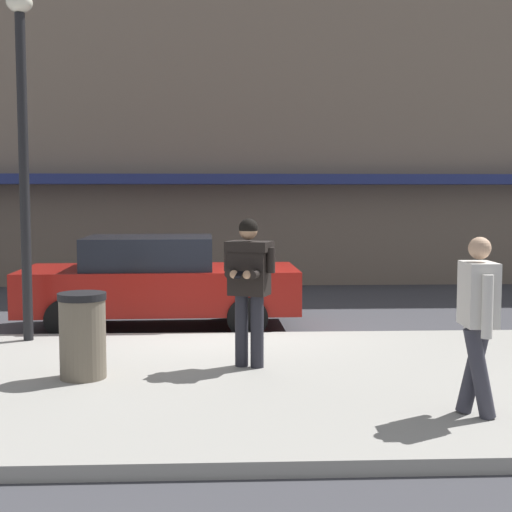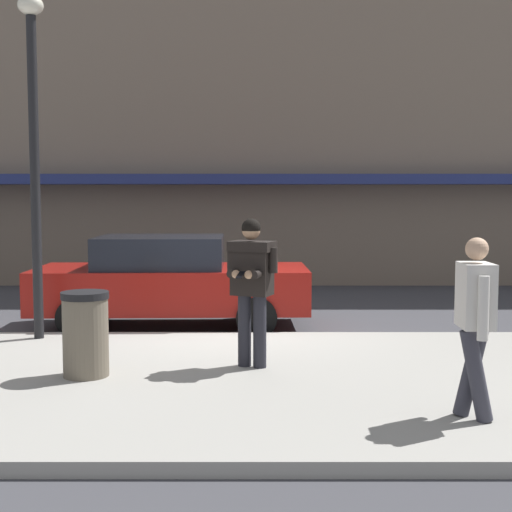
{
  "view_description": "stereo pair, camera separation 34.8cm",
  "coord_description": "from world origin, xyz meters",
  "px_view_note": "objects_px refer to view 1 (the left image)",
  "views": [
    {
      "loc": [
        0.12,
        -10.9,
        2.22
      ],
      "look_at": [
        0.5,
        -2.36,
        1.49
      ],
      "focal_mm": 50.0,
      "sensor_mm": 36.0,
      "label": 1
    },
    {
      "loc": [
        0.47,
        -10.91,
        2.22
      ],
      "look_at": [
        0.5,
        -2.36,
        1.49
      ],
      "focal_mm": 50.0,
      "sensor_mm": 36.0,
      "label": 2
    }
  ],
  "objects_px": {
    "trash_bin": "(83,335)",
    "pedestrian_in_light_coat": "(478,315)",
    "street_lamp_post": "(23,130)",
    "man_texting_on_phone": "(249,276)",
    "parked_sedan_mid": "(158,281)"
  },
  "relations": [
    {
      "from": "trash_bin",
      "to": "pedestrian_in_light_coat",
      "type": "bearing_deg",
      "value": -21.46
    },
    {
      "from": "street_lamp_post",
      "to": "trash_bin",
      "type": "bearing_deg",
      "value": -61.06
    },
    {
      "from": "man_texting_on_phone",
      "to": "pedestrian_in_light_coat",
      "type": "height_order",
      "value": "man_texting_on_phone"
    },
    {
      "from": "pedestrian_in_light_coat",
      "to": "trash_bin",
      "type": "xyz_separation_m",
      "value": [
        -3.99,
        1.57,
        -0.47
      ]
    },
    {
      "from": "parked_sedan_mid",
      "to": "man_texting_on_phone",
      "type": "xyz_separation_m",
      "value": [
        1.4,
        -3.31,
        0.46
      ]
    },
    {
      "from": "trash_bin",
      "to": "parked_sedan_mid",
      "type": "bearing_deg",
      "value": 82.22
    },
    {
      "from": "pedestrian_in_light_coat",
      "to": "trash_bin",
      "type": "bearing_deg",
      "value": 158.54
    },
    {
      "from": "parked_sedan_mid",
      "to": "pedestrian_in_light_coat",
      "type": "bearing_deg",
      "value": -56.85
    },
    {
      "from": "street_lamp_post",
      "to": "trash_bin",
      "type": "xyz_separation_m",
      "value": [
        1.21,
        -2.19,
        -2.51
      ]
    },
    {
      "from": "parked_sedan_mid",
      "to": "street_lamp_post",
      "type": "xyz_separation_m",
      "value": [
        -1.72,
        -1.56,
        2.35
      ]
    },
    {
      "from": "man_texting_on_phone",
      "to": "street_lamp_post",
      "type": "distance_m",
      "value": 4.04
    },
    {
      "from": "parked_sedan_mid",
      "to": "man_texting_on_phone",
      "type": "height_order",
      "value": "man_texting_on_phone"
    },
    {
      "from": "pedestrian_in_light_coat",
      "to": "trash_bin",
      "type": "distance_m",
      "value": 4.31
    },
    {
      "from": "man_texting_on_phone",
      "to": "street_lamp_post",
      "type": "relative_size",
      "value": 0.37
    },
    {
      "from": "pedestrian_in_light_coat",
      "to": "street_lamp_post",
      "type": "xyz_separation_m",
      "value": [
        -5.2,
        3.76,
        2.03
      ]
    }
  ]
}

